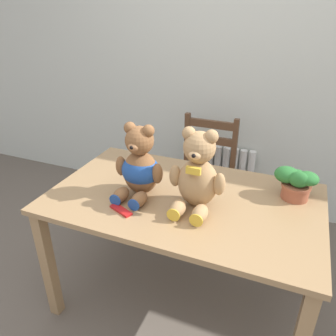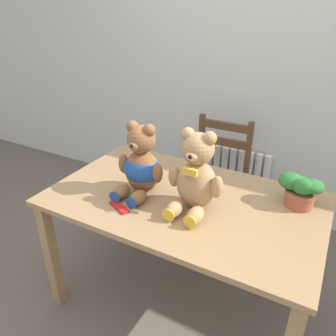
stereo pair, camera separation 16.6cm
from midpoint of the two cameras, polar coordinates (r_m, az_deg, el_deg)
wall_back at (r=2.72m, az=17.31°, el=17.70°), size 8.00×0.04×2.60m
radiator at (r=3.01m, az=12.49°, el=-2.29°), size 0.66×0.10×0.56m
dining_table at (r=1.80m, az=5.36°, el=-7.85°), size 1.42×0.86×0.75m
wooden_chair_behind at (r=2.63m, az=10.13°, el=-1.49°), size 0.43×0.42×0.89m
teddy_bear_left at (r=1.73m, az=-1.95°, el=0.38°), size 0.27×0.28×0.39m
teddy_bear_right at (r=1.59m, az=7.84°, el=-1.50°), size 0.29×0.28×0.41m
potted_plant at (r=1.80m, az=24.55°, el=-3.41°), size 0.22×0.16×0.17m
chocolate_bar at (r=1.66m, az=-5.69°, el=-6.87°), size 0.14×0.09×0.01m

